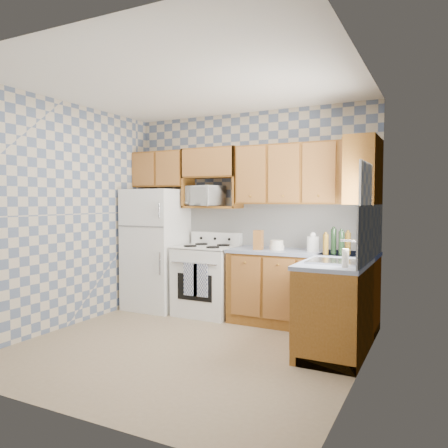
# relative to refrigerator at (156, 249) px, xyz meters

# --- Properties ---
(floor) EXTENTS (3.40, 3.40, 0.00)m
(floor) POSITION_rel_refrigerator_xyz_m (1.27, -1.25, -0.84)
(floor) COLOR #836D51
(floor) RESTS_ON ground
(back_wall) EXTENTS (3.40, 0.02, 2.70)m
(back_wall) POSITION_rel_refrigerator_xyz_m (1.27, 0.35, 0.51)
(back_wall) COLOR slate
(back_wall) RESTS_ON ground
(right_wall) EXTENTS (0.02, 3.20, 2.70)m
(right_wall) POSITION_rel_refrigerator_xyz_m (2.97, -1.25, 0.51)
(right_wall) COLOR slate
(right_wall) RESTS_ON ground
(backsplash_back) EXTENTS (2.60, 0.02, 0.56)m
(backsplash_back) POSITION_rel_refrigerator_xyz_m (1.68, 0.34, 0.36)
(backsplash_back) COLOR silver
(backsplash_back) RESTS_ON back_wall
(backsplash_right) EXTENTS (0.02, 1.60, 0.56)m
(backsplash_right) POSITION_rel_refrigerator_xyz_m (2.96, -0.45, 0.36)
(backsplash_right) COLOR silver
(backsplash_right) RESTS_ON right_wall
(refrigerator) EXTENTS (0.75, 0.70, 1.68)m
(refrigerator) POSITION_rel_refrigerator_xyz_m (0.00, 0.00, 0.00)
(refrigerator) COLOR white
(refrigerator) RESTS_ON floor
(stove_body) EXTENTS (0.76, 0.65, 0.90)m
(stove_body) POSITION_rel_refrigerator_xyz_m (0.80, 0.03, -0.39)
(stove_body) COLOR white
(stove_body) RESTS_ON floor
(cooktop) EXTENTS (0.76, 0.65, 0.02)m
(cooktop) POSITION_rel_refrigerator_xyz_m (0.80, 0.03, 0.07)
(cooktop) COLOR silver
(cooktop) RESTS_ON stove_body
(backguard) EXTENTS (0.76, 0.08, 0.17)m
(backguard) POSITION_rel_refrigerator_xyz_m (0.80, 0.30, 0.16)
(backguard) COLOR white
(backguard) RESTS_ON cooktop
(dish_towel_left) EXTENTS (0.20, 0.02, 0.42)m
(dish_towel_left) POSITION_rel_refrigerator_xyz_m (0.76, -0.32, -0.32)
(dish_towel_left) COLOR navy
(dish_towel_left) RESTS_ON stove_body
(dish_towel_right) EXTENTS (0.20, 0.02, 0.42)m
(dish_towel_right) POSITION_rel_refrigerator_xyz_m (0.91, -0.32, -0.32)
(dish_towel_right) COLOR navy
(dish_towel_right) RESTS_ON stove_body
(base_cabinets_back) EXTENTS (1.75, 0.60, 0.88)m
(base_cabinets_back) POSITION_rel_refrigerator_xyz_m (2.10, 0.05, -0.40)
(base_cabinets_back) COLOR brown
(base_cabinets_back) RESTS_ON floor
(base_cabinets_right) EXTENTS (0.60, 1.60, 0.88)m
(base_cabinets_right) POSITION_rel_refrigerator_xyz_m (2.67, -0.45, -0.40)
(base_cabinets_right) COLOR brown
(base_cabinets_right) RESTS_ON floor
(countertop_back) EXTENTS (1.77, 0.63, 0.04)m
(countertop_back) POSITION_rel_refrigerator_xyz_m (2.10, 0.05, 0.06)
(countertop_back) COLOR gray
(countertop_back) RESTS_ON base_cabinets_back
(countertop_right) EXTENTS (0.63, 1.60, 0.04)m
(countertop_right) POSITION_rel_refrigerator_xyz_m (2.67, -0.45, 0.06)
(countertop_right) COLOR gray
(countertop_right) RESTS_ON base_cabinets_right
(upper_cabinets_back) EXTENTS (1.75, 0.33, 0.74)m
(upper_cabinets_back) POSITION_rel_refrigerator_xyz_m (2.10, 0.19, 1.01)
(upper_cabinets_back) COLOR brown
(upper_cabinets_back) RESTS_ON back_wall
(upper_cabinets_fridge) EXTENTS (0.82, 0.33, 0.50)m
(upper_cabinets_fridge) POSITION_rel_refrigerator_xyz_m (-0.02, 0.19, 1.13)
(upper_cabinets_fridge) COLOR brown
(upper_cabinets_fridge) RESTS_ON back_wall
(upper_cabinets_right) EXTENTS (0.33, 0.70, 0.74)m
(upper_cabinets_right) POSITION_rel_refrigerator_xyz_m (2.81, 0.00, 1.01)
(upper_cabinets_right) COLOR brown
(upper_cabinets_right) RESTS_ON right_wall
(microwave_shelf) EXTENTS (0.80, 0.33, 0.03)m
(microwave_shelf) POSITION_rel_refrigerator_xyz_m (0.80, 0.19, 0.60)
(microwave_shelf) COLOR brown
(microwave_shelf) RESTS_ON back_wall
(microwave) EXTENTS (0.58, 0.47, 0.28)m
(microwave) POSITION_rel_refrigerator_xyz_m (0.69, 0.16, 0.75)
(microwave) COLOR white
(microwave) RESTS_ON microwave_shelf
(sink) EXTENTS (0.48, 0.40, 0.03)m
(sink) POSITION_rel_refrigerator_xyz_m (2.67, -0.80, 0.09)
(sink) COLOR #B7B7BC
(sink) RESTS_ON countertop_right
(window) EXTENTS (0.02, 0.66, 0.86)m
(window) POSITION_rel_refrigerator_xyz_m (2.96, -0.80, 0.61)
(window) COLOR white
(window) RESTS_ON right_wall
(bottle_0) EXTENTS (0.06, 0.06, 0.29)m
(bottle_0) POSITION_rel_refrigerator_xyz_m (2.52, -0.13, 0.22)
(bottle_0) COLOR black
(bottle_0) RESTS_ON countertop_back
(bottle_1) EXTENTS (0.06, 0.06, 0.27)m
(bottle_1) POSITION_rel_refrigerator_xyz_m (2.62, -0.19, 0.21)
(bottle_1) COLOR black
(bottle_1) RESTS_ON countertop_back
(bottle_2) EXTENTS (0.06, 0.06, 0.25)m
(bottle_2) POSITION_rel_refrigerator_xyz_m (2.67, -0.09, 0.20)
(bottle_2) COLOR brown
(bottle_2) RESTS_ON countertop_back
(bottle_3) EXTENTS (0.06, 0.06, 0.23)m
(bottle_3) POSITION_rel_refrigerator_xyz_m (2.45, -0.21, 0.19)
(bottle_3) COLOR brown
(bottle_3) RESTS_ON countertop_back
(knife_block) EXTENTS (0.12, 0.12, 0.24)m
(knife_block) POSITION_rel_refrigerator_xyz_m (1.58, -0.07, 0.20)
(knife_block) COLOR brown
(knife_block) RESTS_ON countertop_back
(electric_kettle) EXTENTS (0.14, 0.14, 0.18)m
(electric_kettle) POSITION_rel_refrigerator_xyz_m (2.24, 0.01, 0.17)
(electric_kettle) COLOR white
(electric_kettle) RESTS_ON countertop_back
(food_containers) EXTENTS (0.18, 0.18, 0.12)m
(food_containers) POSITION_rel_refrigerator_xyz_m (1.80, 0.01, 0.14)
(food_containers) COLOR beige
(food_containers) RESTS_ON countertop_back
(soap_bottle) EXTENTS (0.06, 0.06, 0.17)m
(soap_bottle) POSITION_rel_refrigerator_xyz_m (2.84, -1.08, 0.17)
(soap_bottle) COLOR beige
(soap_bottle) RESTS_ON countertop_right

